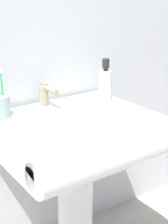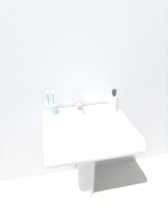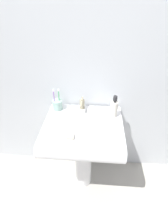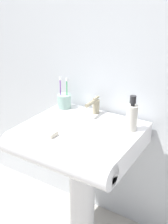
{
  "view_description": "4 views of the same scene",
  "coord_description": "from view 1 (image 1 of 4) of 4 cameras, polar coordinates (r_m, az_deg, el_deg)",
  "views": [
    {
      "loc": [
        -0.69,
        -1.05,
        1.23
      ],
      "look_at": [
        0.03,
        -0.03,
        0.78
      ],
      "focal_mm": 55.0,
      "sensor_mm": 36.0,
      "label": 1
    },
    {
      "loc": [
        -0.24,
        -1.04,
        1.43
      ],
      "look_at": [
        -0.02,
        -0.01,
        0.85
      ],
      "focal_mm": 28.0,
      "sensor_mm": 36.0,
      "label": 2
    },
    {
      "loc": [
        0.09,
        -1.06,
        1.61
      ],
      "look_at": [
        0.01,
        0.0,
        0.86
      ],
      "focal_mm": 28.0,
      "sensor_mm": 36.0,
      "label": 3
    },
    {
      "loc": [
        0.71,
        -1.14,
        1.43
      ],
      "look_at": [
        0.01,
        0.0,
        0.85
      ],
      "focal_mm": 45.0,
      "sensor_mm": 36.0,
      "label": 4
    }
  ],
  "objects": [
    {
      "name": "bar_soap",
      "position": [
        1.16,
        -0.89,
        -3.74
      ],
      "size": [
        0.09,
        0.06,
        0.02
      ],
      "primitive_type": "cube",
      "color": "silver",
      "rests_on": "sink_basin"
    },
    {
      "name": "sink_pedestal",
      "position": [
        1.55,
        -1.46,
        -16.28
      ],
      "size": [
        0.15,
        0.15,
        0.64
      ],
      "primitive_type": "cylinder",
      "color": "white",
      "rests_on": "ground"
    },
    {
      "name": "soap_bottle",
      "position": [
        1.53,
        3.57,
        4.69
      ],
      "size": [
        0.06,
        0.06,
        0.19
      ],
      "color": "silver",
      "rests_on": "sink_basin"
    },
    {
      "name": "faucet",
      "position": [
        1.46,
        -6.47,
        2.99
      ],
      "size": [
        0.04,
        0.14,
        0.1
      ],
      "color": "tan",
      "rests_on": "sink_basin"
    },
    {
      "name": "sink_basin",
      "position": [
        1.33,
        -0.43,
        -3.95
      ],
      "size": [
        0.61,
        0.55,
        0.12
      ],
      "color": "white",
      "rests_on": "sink_pedestal"
    }
  ]
}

